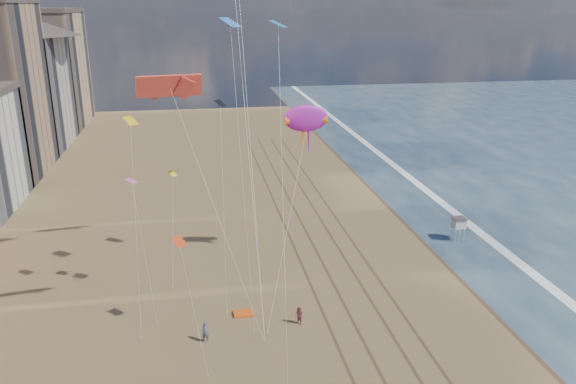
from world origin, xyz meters
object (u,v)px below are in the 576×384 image
object	(u,v)px
show_kite	(306,119)
kite_flyer_b	(299,316)
grounded_kite	(244,313)
kite_flyer_a	(205,332)
lifeguard_stand	(459,223)

from	to	relation	value
show_kite	kite_flyer_b	world-z (taller)	show_kite
kite_flyer_b	show_kite	bearing A→B (deg)	131.61
grounded_kite	kite_flyer_b	xyz separation A→B (m)	(4.82, -2.59, 0.78)
grounded_kite	kite_flyer_b	world-z (taller)	kite_flyer_b
kite_flyer_a	grounded_kite	bearing A→B (deg)	48.97
lifeguard_stand	kite_flyer_b	world-z (taller)	lifeguard_stand
kite_flyer_a	lifeguard_stand	bearing A→B (deg)	30.24
lifeguard_stand	kite_flyer_a	world-z (taller)	lifeguard_stand
lifeguard_stand	show_kite	size ratio (longest dim) A/B	0.14
lifeguard_stand	grounded_kite	xyz separation A→B (m)	(-27.79, -13.10, -2.17)
lifeguard_stand	grounded_kite	distance (m)	30.80
lifeguard_stand	grounded_kite	bearing A→B (deg)	-154.75
grounded_kite	kite_flyer_a	size ratio (longest dim) A/B	1.02
show_kite	kite_flyer_a	xyz separation A→B (m)	(-11.60, -14.44, -15.44)
lifeguard_stand	kite_flyer_a	size ratio (longest dim) A/B	1.53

